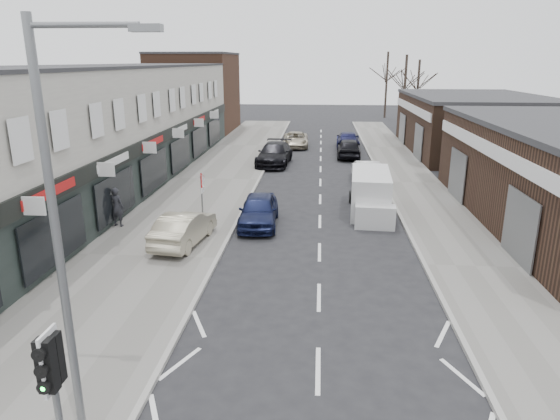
% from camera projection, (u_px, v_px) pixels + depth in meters
% --- Properties ---
extents(pavement_left, '(5.50, 64.00, 0.12)m').
position_uv_depth(pavement_left, '(215.00, 179.00, 32.00)').
color(pavement_left, slate).
rests_on(pavement_left, ground).
extents(pavement_right, '(3.50, 64.00, 0.12)m').
position_uv_depth(pavement_right, '(413.00, 183.00, 31.04)').
color(pavement_right, slate).
rests_on(pavement_right, ground).
extents(shop_terrace_left, '(8.00, 41.00, 7.10)m').
position_uv_depth(shop_terrace_left, '(90.00, 129.00, 29.13)').
color(shop_terrace_left, beige).
rests_on(shop_terrace_left, ground).
extents(brick_block_far, '(8.00, 10.00, 8.00)m').
position_uv_depth(brick_block_far, '(195.00, 93.00, 53.34)').
color(brick_block_far, '#4D3021').
rests_on(brick_block_far, ground).
extents(right_unit_far, '(10.00, 16.00, 4.50)m').
position_uv_depth(right_unit_far, '(472.00, 125.00, 41.34)').
color(right_unit_far, '#352218').
rests_on(right_unit_far, ground).
extents(tree_far_a, '(3.60, 3.60, 8.00)m').
position_uv_depth(tree_far_a, '(402.00, 129.00, 55.62)').
color(tree_far_a, '#382D26').
rests_on(tree_far_a, ground).
extents(tree_far_b, '(3.60, 3.60, 7.50)m').
position_uv_depth(tree_far_b, '(415.00, 123.00, 61.16)').
color(tree_far_b, '#382D26').
rests_on(tree_far_b, ground).
extents(tree_far_c, '(3.60, 3.60, 8.50)m').
position_uv_depth(tree_far_c, '(384.00, 118.00, 67.12)').
color(tree_far_c, '#382D26').
rests_on(tree_far_c, ground).
extents(traffic_light, '(0.28, 0.60, 3.10)m').
position_uv_depth(traffic_light, '(52.00, 375.00, 8.22)').
color(traffic_light, slate).
rests_on(traffic_light, pavement_left).
extents(street_lamp, '(2.23, 0.22, 8.00)m').
position_uv_depth(street_lamp, '(65.00, 225.00, 8.75)').
color(street_lamp, slate).
rests_on(street_lamp, pavement_left).
extents(warning_sign, '(0.12, 0.80, 2.70)m').
position_uv_depth(warning_sign, '(202.00, 185.00, 21.71)').
color(warning_sign, slate).
rests_on(warning_sign, pavement_left).
extents(white_van, '(2.16, 5.39, 2.06)m').
position_uv_depth(white_van, '(371.00, 194.00, 24.95)').
color(white_van, silver).
rests_on(white_van, ground).
extents(sedan_on_pavement, '(1.96, 4.24, 1.35)m').
position_uv_depth(sedan_on_pavement, '(184.00, 228.00, 20.47)').
color(sedan_on_pavement, '#A69D84').
rests_on(sedan_on_pavement, pavement_left).
extents(pedestrian, '(0.74, 0.57, 1.81)m').
position_uv_depth(pedestrian, '(117.00, 207.00, 22.58)').
color(pedestrian, black).
rests_on(pedestrian, pavement_left).
extents(parked_car_left_a, '(1.87, 4.33, 1.45)m').
position_uv_depth(parked_car_left_a, '(259.00, 210.00, 23.11)').
color(parked_car_left_a, '#13193C').
rests_on(parked_car_left_a, ground).
extents(parked_car_left_b, '(2.57, 5.63, 1.60)m').
position_uv_depth(parked_car_left_b, '(274.00, 154.00, 36.65)').
color(parked_car_left_b, black).
rests_on(parked_car_left_b, ground).
extents(parked_car_left_c, '(2.36, 4.79, 1.31)m').
position_uv_depth(parked_car_left_c, '(296.00, 140.00, 44.17)').
color(parked_car_left_c, '#A99F87').
rests_on(parked_car_left_c, ground).
extents(parked_car_right_a, '(1.69, 4.30, 1.39)m').
position_uv_depth(parked_car_right_a, '(367.00, 171.00, 31.33)').
color(parked_car_right_a, silver).
rests_on(parked_car_right_a, ground).
extents(parked_car_right_b, '(1.93, 4.53, 1.53)m').
position_uv_depth(parked_car_right_b, '(349.00, 148.00, 39.34)').
color(parked_car_right_b, black).
rests_on(parked_car_right_b, ground).
extents(parked_car_right_c, '(2.12, 4.87, 1.40)m').
position_uv_depth(parked_car_right_c, '(348.00, 140.00, 43.88)').
color(parked_car_right_c, '#121339').
rests_on(parked_car_right_c, ground).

